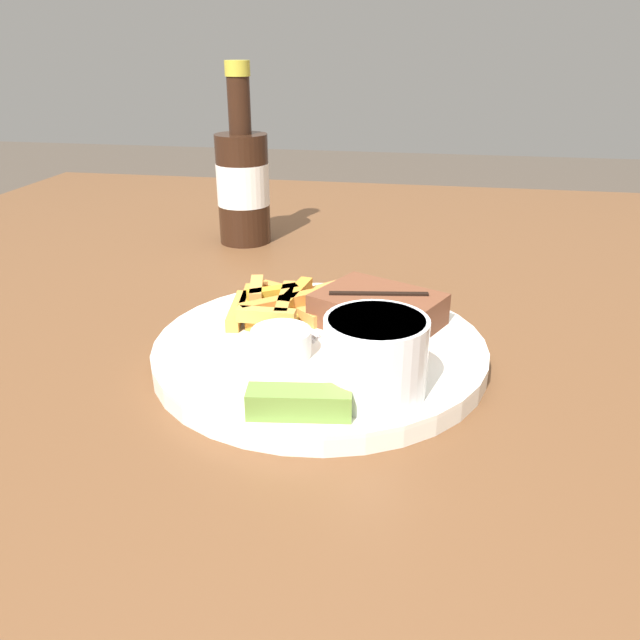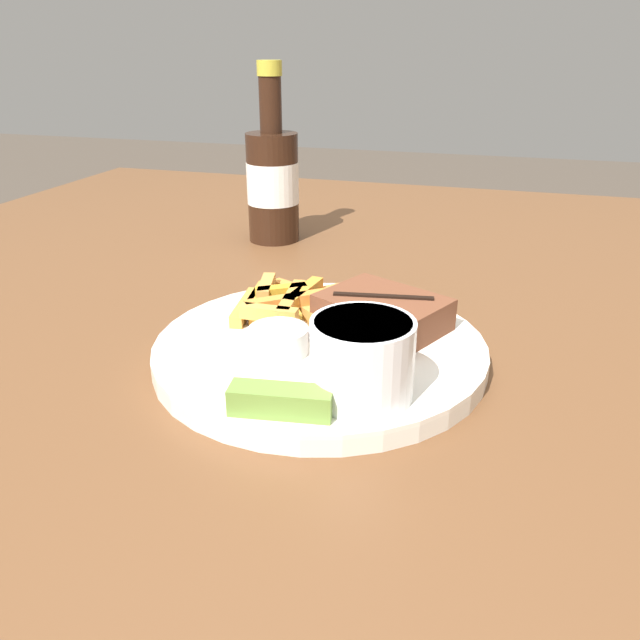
# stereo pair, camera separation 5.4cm
# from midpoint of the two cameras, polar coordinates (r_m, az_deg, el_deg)

# --- Properties ---
(dining_table) EXTENTS (1.41, 1.54, 0.75)m
(dining_table) POSITION_cam_midpoint_polar(r_m,az_deg,el_deg) (0.58, -2.67, -8.83)
(dining_table) COLOR brown
(dining_table) RESTS_ON ground_plane
(dinner_plate) EXTENTS (0.29, 0.29, 0.02)m
(dinner_plate) POSITION_cam_midpoint_polar(r_m,az_deg,el_deg) (0.55, -2.80, -2.82)
(dinner_plate) COLOR silver
(dinner_plate) RESTS_ON dining_table
(steak_portion) EXTENTS (0.13, 0.12, 0.03)m
(steak_portion) POSITION_cam_midpoint_polar(r_m,az_deg,el_deg) (0.57, 2.66, 0.91)
(steak_portion) COLOR brown
(steak_portion) RESTS_ON dinner_plate
(fries_pile) EXTENTS (0.10, 0.12, 0.02)m
(fries_pile) POSITION_cam_midpoint_polar(r_m,az_deg,el_deg) (0.60, -6.52, 1.52)
(fries_pile) COLOR orange
(fries_pile) RESTS_ON dinner_plate
(coleslaw_cup) EXTENTS (0.08, 0.08, 0.06)m
(coleslaw_cup) POSITION_cam_midpoint_polar(r_m,az_deg,el_deg) (0.45, 1.71, -3.06)
(coleslaw_cup) COLOR white
(coleslaw_cup) RESTS_ON dinner_plate
(dipping_sauce_cup) EXTENTS (0.05, 0.05, 0.02)m
(dipping_sauce_cup) POSITION_cam_midpoint_polar(r_m,az_deg,el_deg) (0.52, -6.53, -1.98)
(dipping_sauce_cup) COLOR silver
(dipping_sauce_cup) RESTS_ON dinner_plate
(pickle_spear) EXTENTS (0.08, 0.03, 0.02)m
(pickle_spear) POSITION_cam_midpoint_polar(r_m,az_deg,el_deg) (0.44, -5.47, -7.62)
(pickle_spear) COLOR olive
(pickle_spear) RESTS_ON dinner_plate
(fork_utensil) EXTENTS (0.13, 0.06, 0.00)m
(fork_utensil) POSITION_cam_midpoint_polar(r_m,az_deg,el_deg) (0.59, -9.04, -0.15)
(fork_utensil) COLOR #B7B7BC
(fork_utensil) RESTS_ON dinner_plate
(beer_bottle) EXTENTS (0.07, 0.07, 0.24)m
(beer_bottle) POSITION_cam_midpoint_polar(r_m,az_deg,el_deg) (0.88, -8.85, 12.39)
(beer_bottle) COLOR black
(beer_bottle) RESTS_ON dining_table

